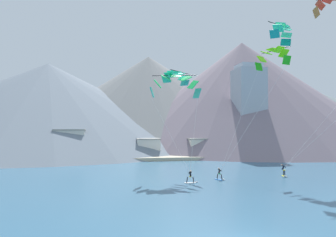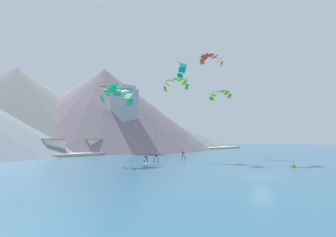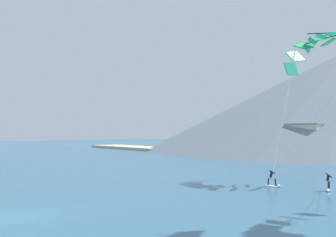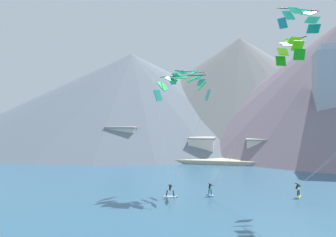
% 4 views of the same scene
% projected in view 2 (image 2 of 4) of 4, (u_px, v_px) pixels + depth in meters
% --- Properties ---
extents(ground_plane, '(400.00, 400.00, 0.00)m').
position_uv_depth(ground_plane, '(261.00, 177.00, 30.56)').
color(ground_plane, '#2D5B7A').
extents(kitesurfer_near_lead, '(1.08, 1.75, 1.65)m').
position_uv_depth(kitesurfer_near_lead, '(157.00, 159.00, 50.67)').
color(kitesurfer_near_lead, '#337FDB').
rests_on(kitesurfer_near_lead, ground).
extents(kitesurfer_near_trail, '(1.74, 0.57, 1.67)m').
position_uv_depth(kitesurfer_near_trail, '(147.00, 161.00, 46.45)').
color(kitesurfer_near_trail, white).
rests_on(kitesurfer_near_trail, ground).
extents(kitesurfer_mid_center, '(0.91, 1.78, 1.78)m').
position_uv_depth(kitesurfer_mid_center, '(184.00, 156.00, 58.91)').
color(kitesurfer_mid_center, yellow).
rests_on(kitesurfer_mid_center, ground).
extents(parafoil_kite_near_lead, '(10.51, 6.06, 17.17)m').
position_uv_depth(parafoil_kite_near_lead, '(176.00, 83.00, 60.64)').
color(parafoil_kite_near_lead, '#1AAC13').
extents(parafoil_kite_near_trail, '(7.91, 9.36, 13.56)m').
position_uv_depth(parafoil_kite_near_trail, '(118.00, 94.00, 52.72)').
color(parafoil_kite_near_trail, '#31BAA1').
extents(parafoil_kite_mid_center, '(15.00, 6.71, 15.89)m').
position_uv_depth(parafoil_kite_mid_center, '(220.00, 94.00, 69.47)').
color(parafoil_kite_mid_center, green).
extents(parafoil_kite_distant_high_outer, '(4.98, 4.66, 1.99)m').
position_uv_depth(parafoil_kite_distant_high_outer, '(115.00, 89.00, 54.28)').
color(parafoil_kite_distant_high_outer, teal).
extents(parafoil_kite_distant_low_drift, '(5.25, 5.16, 2.66)m').
position_uv_depth(parafoil_kite_distant_low_drift, '(182.00, 69.00, 61.02)').
color(parafoil_kite_distant_low_drift, '#0F8E8A').
extents(parafoil_kite_distant_mid_solo, '(5.84, 3.55, 2.83)m').
position_uv_depth(parafoil_kite_distant_mid_solo, '(211.00, 59.00, 62.25)').
color(parafoil_kite_distant_mid_solo, '#A75E28').
extents(race_marker_buoy, '(0.56, 0.56, 1.02)m').
position_uv_depth(race_marker_buoy, '(294.00, 166.00, 40.89)').
color(race_marker_buoy, yellow).
rests_on(race_marker_buoy, ground).
extents(shoreline_strip, '(180.00, 10.00, 0.70)m').
position_uv_depth(shoreline_strip, '(55.00, 155.00, 66.74)').
color(shoreline_strip, beige).
rests_on(shoreline_strip, ground).
extents(shore_building_harbour_front, '(9.63, 5.20, 4.50)m').
position_uv_depth(shore_building_harbour_front, '(100.00, 146.00, 78.92)').
color(shore_building_harbour_front, silver).
rests_on(shore_building_harbour_front, ground).
extents(shore_building_promenade_mid, '(5.33, 5.60, 4.47)m').
position_uv_depth(shore_building_promenade_mid, '(52.00, 147.00, 69.86)').
color(shore_building_promenade_mid, silver).
rests_on(shore_building_promenade_mid, ground).
extents(shore_building_quay_west, '(9.38, 6.31, 5.63)m').
position_uv_depth(shore_building_quay_west, '(146.00, 143.00, 95.73)').
color(shore_building_quay_west, '#B7AD9E').
rests_on(shore_building_quay_west, ground).
extents(highrise_tower, '(7.00, 7.00, 23.00)m').
position_uv_depth(highrise_tower, '(124.00, 119.00, 91.12)').
color(highrise_tower, '#A8ADB7').
rests_on(highrise_tower, ground).
extents(mountain_peak_central_summit, '(95.71, 95.71, 36.50)m').
position_uv_depth(mountain_peak_central_summit, '(103.00, 108.00, 118.55)').
color(mountain_peak_central_summit, slate).
rests_on(mountain_peak_central_summit, ground).
extents(mountain_peak_east_shoulder, '(106.79, 106.79, 25.12)m').
position_uv_depth(mountain_peak_east_shoulder, '(132.00, 125.00, 152.58)').
color(mountain_peak_east_shoulder, slate).
rests_on(mountain_peak_east_shoulder, ground).
extents(mountain_peak_far_spur, '(105.09, 105.09, 34.62)m').
position_uv_depth(mountain_peak_far_spur, '(15.00, 108.00, 109.17)').
color(mountain_peak_far_spur, gray).
rests_on(mountain_peak_far_spur, ground).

